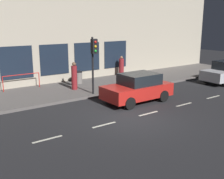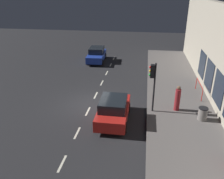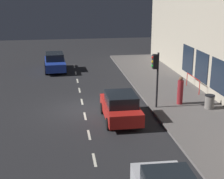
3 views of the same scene
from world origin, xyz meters
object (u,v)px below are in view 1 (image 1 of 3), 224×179
object	(u,v)px
pedestrian_0	(74,77)
trash_bin	(78,77)
pedestrian_1	(121,67)
traffic_light	(94,53)
parked_car_1	(138,88)

from	to	relation	value
pedestrian_0	trash_bin	xyz separation A→B (m)	(1.46, -1.07, -0.39)
pedestrian_1	trash_bin	bearing A→B (deg)	-44.85
pedestrian_0	pedestrian_1	distance (m)	5.55
pedestrian_0	pedestrian_1	xyz separation A→B (m)	(1.91, -5.21, -0.10)
pedestrian_0	trash_bin	distance (m)	1.85
pedestrian_0	trash_bin	world-z (taller)	pedestrian_0
traffic_light	trash_bin	bearing A→B (deg)	-12.12
pedestrian_1	trash_bin	size ratio (longest dim) A/B	1.86
traffic_light	pedestrian_0	size ratio (longest dim) A/B	1.91
pedestrian_0	parked_car_1	bearing A→B (deg)	36.48
parked_car_1	pedestrian_0	bearing A→B (deg)	23.47
trash_bin	traffic_light	bearing A→B (deg)	167.88
traffic_light	pedestrian_1	distance (m)	6.29
traffic_light	pedestrian_1	size ratio (longest dim) A/B	2.14
traffic_light	pedestrian_0	bearing A→B (deg)	12.57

